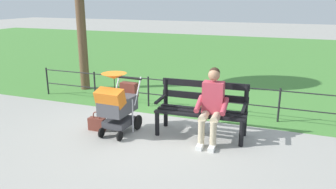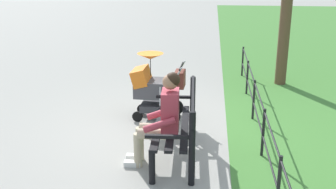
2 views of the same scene
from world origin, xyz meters
TOP-DOWN VIEW (x-y plane):
  - ground_plane at (0.00, 0.00)m, footprint 60.00×60.00m
  - grass_lawn at (0.00, -8.80)m, footprint 40.00×16.00m
  - park_bench at (-0.86, -0.12)m, footprint 1.62×0.67m
  - person_on_bench at (-1.09, 0.11)m, footprint 0.55×0.74m
  - stroller at (0.56, 0.42)m, footprint 0.53×0.91m
  - handbag at (1.03, 0.42)m, footprint 0.32×0.14m
  - park_fence at (0.00, -1.25)m, footprint 7.16×0.04m

SIDE VIEW (x-z plane):
  - ground_plane at x=0.00m, z-range 0.00..0.00m
  - grass_lawn at x=0.00m, z-range 0.00..0.01m
  - handbag at x=1.03m, z-range -0.06..0.31m
  - park_fence at x=0.00m, z-range 0.07..0.77m
  - park_bench at x=-0.86m, z-range 0.05..1.01m
  - stroller at x=0.56m, z-range 0.02..1.17m
  - person_on_bench at x=-1.09m, z-range 0.04..1.31m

